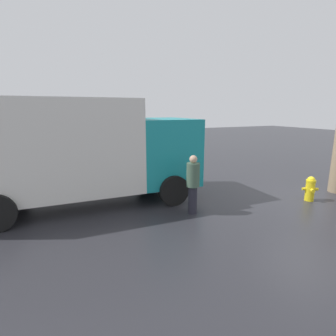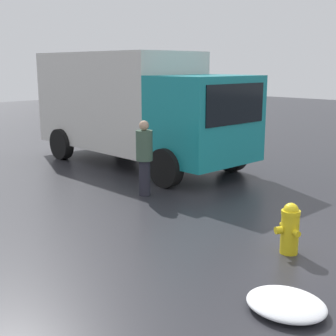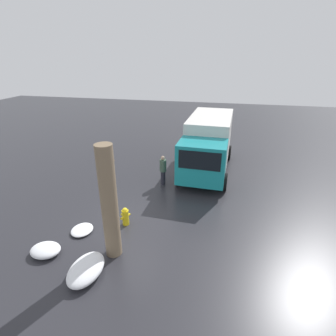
% 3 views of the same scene
% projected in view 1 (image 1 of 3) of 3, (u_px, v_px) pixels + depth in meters
% --- Properties ---
extents(ground_plane, '(60.00, 60.00, 0.00)m').
position_uv_depth(ground_plane, '(309.00, 200.00, 8.20)').
color(ground_plane, '#28282D').
extents(fire_hydrant, '(0.45, 0.39, 0.78)m').
position_uv_depth(fire_hydrant, '(310.00, 188.00, 8.11)').
color(fire_hydrant, yellow).
rests_on(fire_hydrant, ground_plane).
extents(delivery_truck, '(6.84, 2.87, 3.08)m').
position_uv_depth(delivery_truck, '(79.00, 149.00, 7.60)').
color(delivery_truck, teal).
rests_on(delivery_truck, ground_plane).
extents(pedestrian, '(0.35, 0.35, 1.62)m').
position_uv_depth(pedestrian, '(193.00, 182.00, 7.00)').
color(pedestrian, '#23232D').
rests_on(pedestrian, ground_plane).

